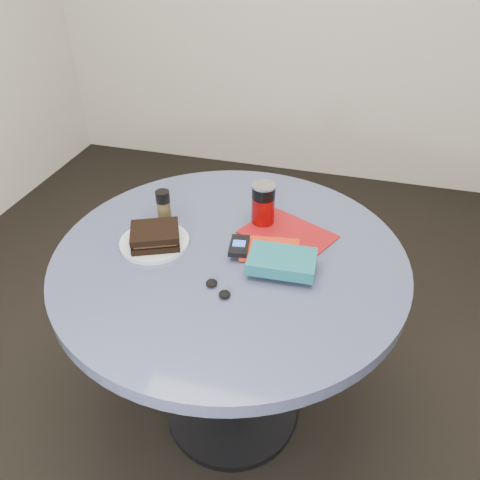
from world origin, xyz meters
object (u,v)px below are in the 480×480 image
(headphones, at_px, (218,289))
(mp3_player, at_px, (239,246))
(pepper_grinder, at_px, (164,205))
(novel, at_px, (282,261))
(red_book, at_px, (270,250))
(magazine, at_px, (288,234))
(soda_can, at_px, (263,204))
(plate, at_px, (155,242))
(sandwich, at_px, (155,236))
(table, at_px, (231,295))

(headphones, bearing_deg, mp3_player, 86.99)
(pepper_grinder, bearing_deg, novel, -21.12)
(headphones, bearing_deg, red_book, 64.17)
(pepper_grinder, xyz_separation_m, magazine, (0.39, 0.02, -0.05))
(mp3_player, bearing_deg, novel, -20.57)
(red_book, height_order, mp3_player, mp3_player)
(soda_can, xyz_separation_m, headphones, (-0.04, -0.34, -0.06))
(pepper_grinder, relative_size, novel, 0.56)
(plate, relative_size, mp3_player, 2.06)
(red_book, bearing_deg, sandwich, -178.64)
(novel, bearing_deg, plate, 173.30)
(magazine, distance_m, mp3_player, 0.17)
(pepper_grinder, relative_size, red_book, 0.61)
(plate, distance_m, magazine, 0.39)
(red_book, distance_m, headphones, 0.21)
(novel, bearing_deg, pepper_grinder, 155.95)
(novel, relative_size, mp3_player, 1.82)
(red_book, relative_size, mp3_player, 1.68)
(magazine, xyz_separation_m, novel, (0.02, -0.17, 0.03))
(sandwich, height_order, mp3_player, sandwich)
(table, bearing_deg, novel, -15.48)
(table, relative_size, sandwich, 5.89)
(table, distance_m, headphones, 0.24)
(magazine, relative_size, headphones, 2.86)
(magazine, distance_m, red_book, 0.11)
(soda_can, bearing_deg, magazine, -27.94)
(plate, xyz_separation_m, magazine, (0.36, 0.15, -0.00))
(plate, distance_m, soda_can, 0.34)
(table, bearing_deg, soda_can, 72.75)
(headphones, bearing_deg, novel, 40.44)
(pepper_grinder, xyz_separation_m, headphones, (0.26, -0.28, -0.04))
(soda_can, distance_m, headphones, 0.35)
(soda_can, relative_size, pepper_grinder, 1.35)
(pepper_grinder, bearing_deg, plate, -80.13)
(magazine, height_order, red_book, red_book)
(soda_can, distance_m, red_book, 0.17)
(soda_can, relative_size, mp3_player, 1.37)
(table, relative_size, pepper_grinder, 10.08)
(magazine, height_order, mp3_player, mp3_player)
(magazine, bearing_deg, headphones, -87.59)
(table, distance_m, mp3_player, 0.19)
(novel, bearing_deg, headphones, -142.49)
(pepper_grinder, bearing_deg, mp3_player, -21.38)
(table, xyz_separation_m, soda_can, (0.05, 0.18, 0.23))
(table, height_order, sandwich, sandwich)
(magazine, relative_size, mp3_player, 2.56)
(red_book, bearing_deg, magazine, 63.94)
(red_book, height_order, headphones, red_book)
(mp3_player, bearing_deg, plate, -174.40)
(sandwich, bearing_deg, headphones, -30.58)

